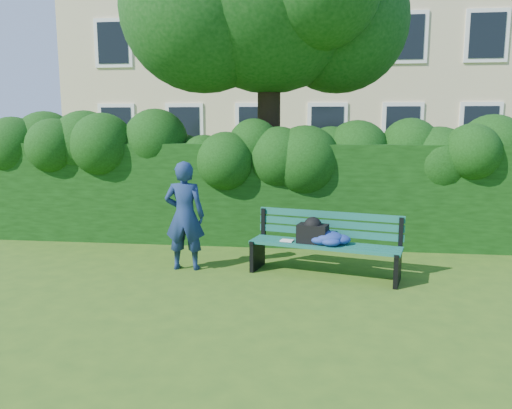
# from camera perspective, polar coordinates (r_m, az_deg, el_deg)

# --- Properties ---
(ground) EXTENTS (80.00, 80.00, 0.00)m
(ground) POSITION_cam_1_polar(r_m,az_deg,el_deg) (7.13, -0.60, -8.34)
(ground) COLOR #355919
(ground) RESTS_ON ground
(apartment_building) EXTENTS (16.00, 8.08, 12.00)m
(apartment_building) POSITION_cam_1_polar(r_m,az_deg,el_deg) (21.09, 4.73, 19.83)
(apartment_building) COLOR beige
(apartment_building) RESTS_ON ground
(hedge) EXTENTS (10.00, 1.00, 1.80)m
(hedge) POSITION_cam_1_polar(r_m,az_deg,el_deg) (9.07, 1.24, 1.33)
(hedge) COLOR black
(hedge) RESTS_ON ground
(park_bench) EXTENTS (2.20, 1.06, 0.89)m
(park_bench) POSITION_cam_1_polar(r_m,az_deg,el_deg) (7.19, 7.75, -4.08)
(park_bench) COLOR #11574A
(park_bench) RESTS_ON ground
(man_reading) EXTENTS (0.61, 0.41, 1.62)m
(man_reading) POSITION_cam_1_polar(r_m,az_deg,el_deg) (7.42, -8.15, -1.28)
(man_reading) COLOR navy
(man_reading) RESTS_ON ground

